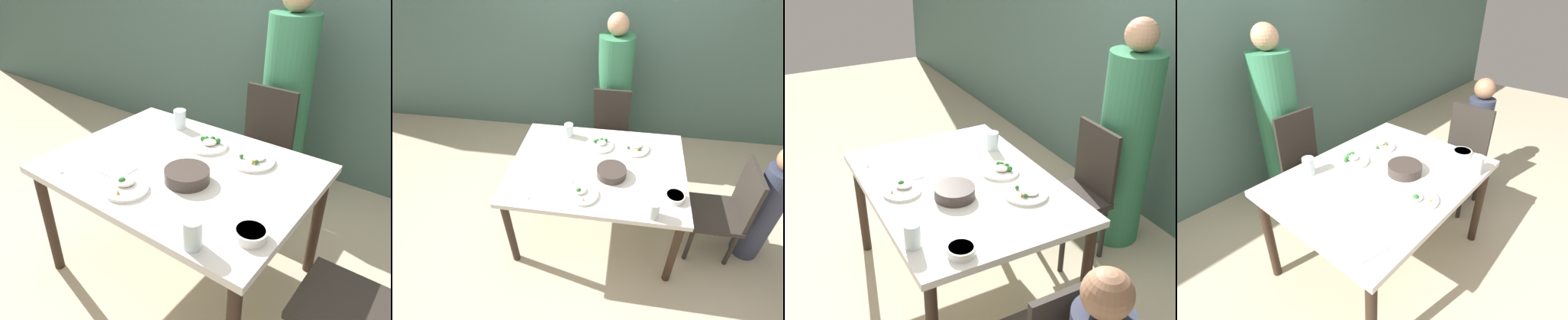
% 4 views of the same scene
% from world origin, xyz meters
% --- Properties ---
extents(ground_plane, '(10.00, 10.00, 0.00)m').
position_xyz_m(ground_plane, '(0.00, 0.00, 0.00)').
color(ground_plane, beige).
extents(dining_table, '(1.37, 1.03, 0.74)m').
position_xyz_m(dining_table, '(0.00, 0.00, 0.66)').
color(dining_table, silver).
rests_on(dining_table, ground_plane).
extents(chair_adult_spot, '(0.40, 0.40, 0.91)m').
position_xyz_m(chair_adult_spot, '(0.03, 0.86, 0.48)').
color(chair_adult_spot, '#2D2823').
rests_on(chair_adult_spot, ground_plane).
extents(person_adult, '(0.36, 0.36, 1.57)m').
position_xyz_m(person_adult, '(0.03, 1.20, 0.72)').
color(person_adult, '#387F56').
rests_on(person_adult, ground_plane).
extents(bowl_curry, '(0.23, 0.23, 0.07)m').
position_xyz_m(bowl_curry, '(0.12, -0.10, 0.77)').
color(bowl_curry, '#3D332D').
rests_on(bowl_curry, dining_table).
extents(plate_rice_adult, '(0.23, 0.23, 0.05)m').
position_xyz_m(plate_rice_adult, '(-0.01, 0.26, 0.75)').
color(plate_rice_adult, white).
rests_on(plate_rice_adult, dining_table).
extents(plate_rice_child, '(0.25, 0.25, 0.05)m').
position_xyz_m(plate_rice_child, '(0.28, 0.26, 0.75)').
color(plate_rice_child, white).
rests_on(plate_rice_child, dining_table).
extents(plate_noodles, '(0.21, 0.21, 0.06)m').
position_xyz_m(plate_noodles, '(-0.07, -0.33, 0.75)').
color(plate_noodles, white).
rests_on(plate_noodles, dining_table).
extents(bowl_rice_small, '(0.14, 0.14, 0.04)m').
position_xyz_m(bowl_rice_small, '(0.58, -0.28, 0.76)').
color(bowl_rice_small, white).
rests_on(bowl_rice_small, dining_table).
extents(glass_water_tall, '(0.08, 0.08, 0.12)m').
position_xyz_m(glass_water_tall, '(-0.30, 0.37, 0.80)').
color(glass_water_tall, silver).
rests_on(glass_water_tall, dining_table).
extents(glass_water_short, '(0.08, 0.08, 0.13)m').
position_xyz_m(glass_water_short, '(0.42, -0.45, 0.80)').
color(glass_water_short, silver).
rests_on(glass_water_short, dining_table).
extents(napkin_folded, '(0.14, 0.14, 0.01)m').
position_xyz_m(napkin_folded, '(-0.23, -0.23, 0.74)').
color(napkin_folded, white).
rests_on(napkin_folded, dining_table).
extents(fork_steel, '(0.18, 0.06, 0.01)m').
position_xyz_m(fork_steel, '(-0.53, -0.41, 0.74)').
color(fork_steel, silver).
rests_on(fork_steel, dining_table).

